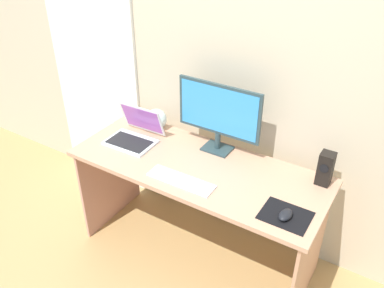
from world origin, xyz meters
The scene contains 11 objects.
ground_plane centered at (0.00, 0.00, 0.00)m, with size 8.00×8.00×0.00m, color tan.
wall_back centered at (0.00, 0.41, 1.25)m, with size 6.00×0.04×2.50m, color #C3B59B.
door_left centered at (-1.15, 0.38, 1.01)m, with size 0.82×0.02×2.02m, color white.
desk centered at (0.00, 0.00, 0.59)m, with size 1.56×0.63×0.74m.
monitor centered at (0.01, 0.22, 0.99)m, with size 0.55×0.14×0.45m.
speaker_right centered at (0.69, 0.22, 0.84)m, with size 0.08×0.08×0.20m.
laptop centered at (-0.50, 0.02, 0.78)m, with size 0.32×0.29×0.22m.
fishbowl centered at (-0.47, 0.23, 0.81)m, with size 0.15×0.15×0.15m, color silver.
keyboard_external centered at (0.00, -0.19, 0.74)m, with size 0.40×0.11×0.01m, color white.
mousepad centered at (0.61, -0.15, 0.74)m, with size 0.25×0.20×0.00m, color black.
mouse centered at (0.61, -0.16, 0.76)m, with size 0.06×0.10×0.04m, color black.
Camera 1 is at (1.02, -1.71, 2.14)m, focal length 37.93 mm.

